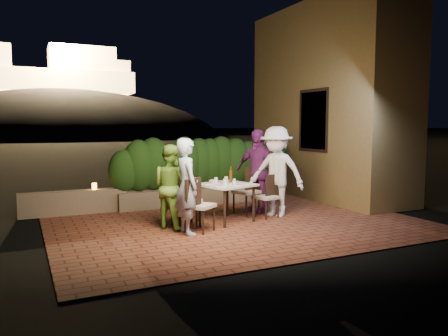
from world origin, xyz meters
TOP-DOWN VIEW (x-y plane):
  - ground at (0.00, 0.00)m, footprint 400.00×400.00m
  - terrace_floor at (0.00, 0.50)m, footprint 7.00×6.00m
  - building_wall at (3.60, 2.00)m, footprint 1.60×5.00m
  - window_pane at (2.82, 1.50)m, footprint 0.08×1.00m
  - window_frame at (2.81, 1.50)m, footprint 0.06×1.15m
  - planter at (0.20, 2.30)m, footprint 4.20×0.55m
  - hedge at (0.20, 2.30)m, footprint 4.00×0.70m
  - parapet at (-2.80, 2.30)m, footprint 2.20×0.30m
  - hill at (2.00, 60.00)m, footprint 52.00×40.00m
  - fortress at (2.00, 60.00)m, footprint 26.00×8.00m
  - dining_table at (-0.18, 0.26)m, footprint 1.14×1.14m
  - plate_nw at (-0.43, -0.03)m, footprint 0.20×0.20m
  - plate_sw at (-0.50, 0.41)m, footprint 0.21×0.21m
  - plate_ne at (0.18, 0.11)m, footprint 0.22×0.22m
  - plate_se at (0.02, 0.54)m, footprint 0.23×0.23m
  - plate_centre at (-0.18, 0.24)m, footprint 0.22×0.22m
  - plate_front at (-0.04, -0.04)m, footprint 0.21×0.21m
  - glass_nw at (-0.27, 0.11)m, footprint 0.07×0.07m
  - glass_sw at (-0.33, 0.41)m, footprint 0.07×0.07m
  - glass_ne at (-0.03, 0.20)m, footprint 0.06×0.06m
  - glass_se at (-0.10, 0.43)m, footprint 0.07×0.07m
  - beer_bottle at (-0.02, 0.39)m, footprint 0.06×0.06m
  - bowl at (-0.31, 0.57)m, footprint 0.25×0.25m
  - chair_left_front at (-0.95, -0.26)m, footprint 0.63×0.63m
  - chair_left_back at (-1.03, 0.23)m, footprint 0.50×0.50m
  - chair_right_front at (0.74, 0.27)m, footprint 0.48×0.48m
  - chair_right_back at (0.54, 0.77)m, footprint 0.58×0.58m
  - diner_blue at (-1.21, -0.32)m, footprint 0.40×0.61m
  - diner_green at (-1.33, 0.21)m, footprint 0.88×0.94m
  - diner_white at (0.99, 0.29)m, footprint 1.25×1.38m
  - diner_purple at (0.84, 0.83)m, footprint 0.88×1.14m
  - parapet_lamp at (-2.37, 2.30)m, footprint 0.10×0.10m

SIDE VIEW (x-z plane):
  - hill at x=2.00m, z-range -15.00..7.00m
  - terrace_floor at x=0.00m, z-range -0.15..0.00m
  - ground at x=0.00m, z-range -0.02..-0.02m
  - planter at x=0.20m, z-range 0.00..0.40m
  - parapet at x=-2.80m, z-range 0.00..0.50m
  - dining_table at x=-0.18m, z-range 0.00..0.75m
  - chair_right_front at x=0.74m, z-range 0.00..0.88m
  - chair_left_front at x=-0.95m, z-range 0.00..0.98m
  - chair_right_back at x=0.54m, z-range 0.00..1.00m
  - chair_left_back at x=-1.03m, z-range 0.00..1.05m
  - parapet_lamp at x=-2.37m, z-range 0.50..0.64m
  - plate_nw at x=-0.43m, z-range 0.75..0.76m
  - plate_sw at x=-0.50m, z-range 0.75..0.76m
  - plate_front at x=-0.04m, z-range 0.75..0.76m
  - plate_ne at x=0.18m, z-range 0.75..0.76m
  - plate_centre at x=-0.18m, z-range 0.75..0.76m
  - plate_se at x=0.02m, z-range 0.75..0.76m
  - bowl at x=-0.31m, z-range 0.75..0.79m
  - diner_green at x=-1.33m, z-range 0.00..1.54m
  - glass_ne at x=-0.03m, z-range 0.75..0.85m
  - glass_sw at x=-0.33m, z-range 0.75..0.87m
  - glass_se at x=-0.10m, z-range 0.75..0.87m
  - glass_nw at x=-0.27m, z-range 0.75..0.87m
  - diner_blue at x=-1.21m, z-range 0.00..1.67m
  - diner_purple at x=0.84m, z-range 0.00..1.81m
  - beer_bottle at x=-0.02m, z-range 0.75..1.08m
  - diner_white at x=0.99m, z-range 0.00..1.86m
  - hedge at x=0.20m, z-range 0.40..1.50m
  - window_pane at x=2.82m, z-range 1.30..2.70m
  - window_frame at x=2.81m, z-range 1.23..2.77m
  - building_wall at x=3.60m, z-range 0.00..5.00m
  - fortress at x=2.00m, z-range 6.50..14.50m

